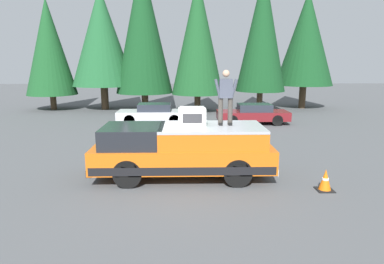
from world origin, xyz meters
TOP-DOWN VIEW (x-y plane):
  - ground_plane at (0.00, 0.00)m, footprint 90.00×90.00m
  - pickup_truck at (-0.17, -0.48)m, footprint 2.01×5.54m
  - compressor_unit at (-0.05, -0.77)m, footprint 0.65×0.84m
  - person_on_truck_bed at (-0.04, -1.80)m, footprint 0.29×0.72m
  - parked_car_maroon at (9.13, -4.54)m, footprint 1.64×4.10m
  - parked_car_silver at (9.43, 1.28)m, footprint 1.64×4.10m
  - traffic_cone at (-1.41, -4.51)m, footprint 0.47×0.47m
  - conifer_far_left at (15.76, -9.69)m, footprint 4.26×4.26m
  - conifer_left at (14.07, -5.99)m, footprint 3.49×3.49m
  - conifer_center_left at (14.04, -1.49)m, footprint 3.66×3.66m
  - conifer_center_right at (14.92, 2.37)m, footprint 4.12×4.12m
  - conifer_right at (15.37, 5.44)m, footprint 4.53×4.53m
  - conifer_far_right at (15.41, 9.32)m, footprint 3.65×3.65m

SIDE VIEW (x-z plane):
  - ground_plane at x=0.00m, z-range 0.00..0.00m
  - traffic_cone at x=-1.41m, z-range -0.02..0.60m
  - parked_car_maroon at x=9.13m, z-range 0.00..1.16m
  - parked_car_silver at x=9.43m, z-range 0.00..1.16m
  - pickup_truck at x=-0.17m, z-range 0.05..1.70m
  - compressor_unit at x=-0.05m, z-range 1.65..2.21m
  - person_on_truck_bed at x=-0.04m, z-range 1.71..3.40m
  - conifer_far_right at x=15.41m, z-range 0.55..8.62m
  - conifer_far_left at x=15.76m, z-range 0.87..9.60m
  - conifer_center_left at x=14.04m, z-range 0.63..9.96m
  - conifer_right at x=15.37m, z-range 0.88..9.72m
  - conifer_left at x=14.07m, z-range 0.73..10.54m
  - conifer_center_right at x=14.92m, z-range 0.64..11.29m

